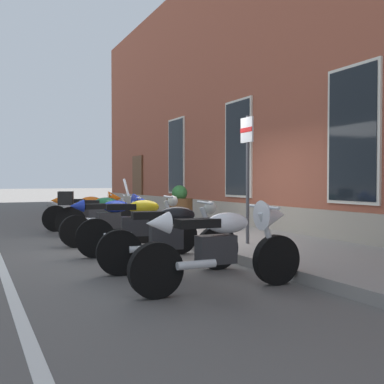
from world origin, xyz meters
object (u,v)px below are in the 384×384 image
at_px(motorcycle_white_sport, 227,242).
at_px(barrel_planter, 180,208).
at_px(motorcycle_black_naked, 171,237).
at_px(motorcycle_orange_sport, 90,209).
at_px(parking_sign, 247,161).
at_px(motorcycle_yellow_naked, 139,227).
at_px(motorcycle_blue_sport, 115,217).
at_px(motorcycle_green_touring, 97,212).

height_order(motorcycle_white_sport, barrel_planter, barrel_planter).
relative_size(motorcycle_black_naked, motorcycle_white_sport, 0.92).
height_order(motorcycle_orange_sport, parking_sign, parking_sign).
bearing_deg(motorcycle_orange_sport, barrel_planter, 66.61).
relative_size(motorcycle_orange_sport, barrel_planter, 2.15).
xyz_separation_m(motorcycle_orange_sport, parking_sign, (4.65, 1.66, 1.07)).
relative_size(motorcycle_yellow_naked, parking_sign, 0.90).
relative_size(motorcycle_orange_sport, motorcycle_black_naked, 1.08).
bearing_deg(motorcycle_yellow_naked, motorcycle_blue_sport, 179.56).
relative_size(motorcycle_black_naked, barrel_planter, 1.98).
relative_size(motorcycle_green_touring, motorcycle_black_naked, 1.00).
bearing_deg(motorcycle_green_touring, motorcycle_orange_sport, 172.79).
height_order(motorcycle_blue_sport, motorcycle_yellow_naked, motorcycle_yellow_naked).
distance_m(motorcycle_green_touring, motorcycle_yellow_naked, 2.89).
distance_m(motorcycle_orange_sport, parking_sign, 5.06).
distance_m(motorcycle_orange_sport, motorcycle_green_touring, 1.31).
height_order(motorcycle_orange_sport, barrel_planter, barrel_planter).
height_order(motorcycle_black_naked, parking_sign, parking_sign).
xyz_separation_m(motorcycle_blue_sport, motorcycle_yellow_naked, (1.42, -0.01, -0.06)).
bearing_deg(motorcycle_yellow_naked, barrel_planter, 145.16).
relative_size(motorcycle_yellow_naked, motorcycle_white_sport, 0.94).
height_order(motorcycle_black_naked, motorcycle_white_sport, motorcycle_white_sport).
bearing_deg(motorcycle_white_sport, motorcycle_yellow_naked, -177.77).
distance_m(motorcycle_yellow_naked, motorcycle_black_naked, 1.46).
distance_m(motorcycle_green_touring, motorcycle_blue_sport, 1.47).
relative_size(motorcycle_orange_sport, motorcycle_white_sport, 1.00).
bearing_deg(motorcycle_orange_sport, motorcycle_black_naked, -2.58).
height_order(motorcycle_blue_sport, motorcycle_black_naked, motorcycle_blue_sport).
distance_m(motorcycle_blue_sport, motorcycle_yellow_naked, 1.42).
height_order(motorcycle_blue_sport, parking_sign, parking_sign).
distance_m(motorcycle_green_touring, barrel_planter, 2.29).
bearing_deg(parking_sign, motorcycle_green_touring, -151.36).
bearing_deg(parking_sign, motorcycle_white_sport, -38.48).
distance_m(motorcycle_orange_sport, motorcycle_white_sport, 6.86).
bearing_deg(motorcycle_green_touring, motorcycle_black_naked, -1.18).
relative_size(motorcycle_yellow_naked, motorcycle_black_naked, 1.02).
bearing_deg(motorcycle_green_touring, motorcycle_blue_sport, -0.77).
bearing_deg(motorcycle_orange_sport, motorcycle_white_sport, -0.76).
relative_size(motorcycle_orange_sport, motorcycle_green_touring, 1.08).
distance_m(motorcycle_blue_sport, barrel_planter, 2.94).
xyz_separation_m(motorcycle_blue_sport, barrel_planter, (-1.86, 2.28, 0.01)).
height_order(motorcycle_orange_sport, motorcycle_yellow_naked, motorcycle_yellow_naked).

